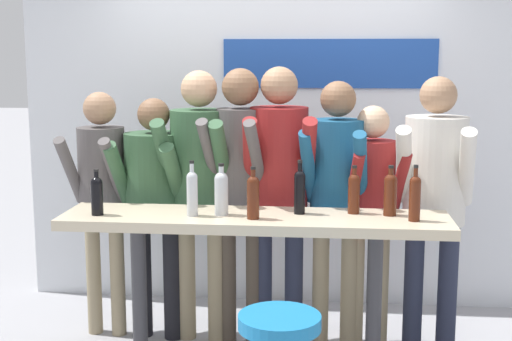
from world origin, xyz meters
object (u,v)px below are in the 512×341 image
Objects in this scene: person_center at (240,173)px; wine_bottle_7 at (97,194)px; wine_bottle_1 at (415,196)px; wine_bottle_2 at (221,191)px; wine_bottle_5 at (253,195)px; person_center_left at (200,176)px; person_far_left at (102,185)px; person_rightmost at (435,185)px; wine_bottle_0 at (192,191)px; tasting_table at (255,245)px; person_center_right at (279,175)px; person_far_right at (372,198)px; wine_bottle_3 at (354,191)px; wine_bottle_6 at (300,190)px; person_right at (336,184)px; person_left at (155,194)px; wine_bottle_4 at (390,192)px.

wine_bottle_7 is at bearing -133.33° from person_center.
wine_bottle_1 is (1.05, -0.57, -0.02)m from person_center.
wine_bottle_2 reaches higher than wine_bottle_5.
person_center_left is 0.60m from wine_bottle_2.
person_rightmost is (2.18, -0.06, 0.05)m from person_far_left.
tasting_table is at bearing 7.87° from wine_bottle_0.
person_far_right is at bearing -1.49° from person_center_right.
wine_bottle_7 is (0.18, -0.66, 0.08)m from person_far_left.
wine_bottle_5 is at bearing -161.21° from wine_bottle_3.
person_center_right is 5.83× the size of wine_bottle_6.
wine_bottle_5 is (0.19, -0.08, -0.00)m from wine_bottle_2.
person_right is (0.89, -0.01, -0.03)m from person_center_left.
wine_bottle_1 is (0.43, -0.59, 0.05)m from person_right.
person_center_right reaches higher than person_far_right.
wine_bottle_3 reaches higher than wine_bottle_7.
person_far_left is 1.80m from person_far_right.
wine_bottle_0 is 1.26m from wine_bottle_1.
person_right is 5.81× the size of wine_bottle_2.
person_far_right is 5.05× the size of wine_bottle_1.
wine_bottle_1 is 1.05× the size of wine_bottle_2.
person_far_right is at bearing 74.01° from wine_bottle_3.
wine_bottle_6 is at bearing 30.88° from wine_bottle_5.
person_left is at bearing 160.82° from wine_bottle_3.
person_center_left is 1.08m from wine_bottle_3.
wine_bottle_5 is (0.14, -0.60, -0.02)m from person_center.
person_center_right reaches higher than wine_bottle_5.
wine_bottle_0 is 1.20× the size of wine_bottle_7.
wine_bottle_7 is at bearing -174.70° from wine_bottle_4.
wine_bottle_5 is 0.95× the size of wine_bottle_6.
wine_bottle_1 and wine_bottle_6 have the same top height.
person_far_left is at bearing 165.05° from wine_bottle_4.
wine_bottle_2 reaches higher than wine_bottle_4.
person_rightmost is at bearing 16.52° from wine_bottle_7.
wine_bottle_6 is at bearing -20.17° from person_left.
wine_bottle_5 is at bearing -177.63° from wine_bottle_1.
wine_bottle_3 reaches higher than tasting_table.
person_center_left reaches higher than wine_bottle_3.
person_center is (0.27, -0.03, 0.04)m from person_center_left.
person_center_right reaches higher than wine_bottle_3.
person_left reaches higher than wine_bottle_1.
person_center_right is 6.11× the size of wine_bottle_2.
person_far_left is 5.59× the size of wine_bottle_5.
person_far_right is 4.96× the size of wine_bottle_0.
person_right is at bearing 39.49° from wine_bottle_2.
person_left is 1.38m from wine_bottle_3.
person_rightmost is (1.24, -0.00, -0.06)m from person_center.
person_far_right is at bearing 12.11° from person_center.
person_rightmost is 5.97× the size of wine_bottle_5.
person_center_right reaches higher than wine_bottle_2.
person_center reaches higher than person_right.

